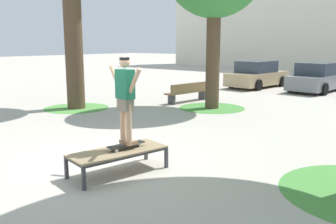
# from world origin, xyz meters

# --- Properties ---
(ground_plane) EXTENTS (120.00, 120.00, 0.00)m
(ground_plane) POSITION_xyz_m (0.00, 0.00, 0.00)
(ground_plane) COLOR #B2AA9E
(skate_box) EXTENTS (1.09, 2.00, 0.46)m
(skate_box) POSITION_xyz_m (0.73, -0.43, 0.41)
(skate_box) COLOR #38383D
(skate_box) RESTS_ON ground
(skateboard) EXTENTS (0.31, 0.82, 0.09)m
(skateboard) POSITION_xyz_m (0.76, -0.24, 0.54)
(skateboard) COLOR black
(skateboard) RESTS_ON skate_box
(skater) EXTENTS (1.00, 0.32, 1.69)m
(skater) POSITION_xyz_m (0.76, -0.24, 1.53)
(skater) COLOR tan
(skater) RESTS_ON skateboard
(grass_patch_near_left) EXTENTS (2.50, 2.50, 0.01)m
(grass_patch_near_left) POSITION_xyz_m (-5.95, 3.46, 0.00)
(grass_patch_near_left) COLOR #519342
(grass_patch_near_left) RESTS_ON ground
(grass_patch_mid_back) EXTENTS (2.56, 2.56, 0.01)m
(grass_patch_mid_back) POSITION_xyz_m (-1.94, 6.89, 0.00)
(grass_patch_mid_back) COLOR #47893D
(grass_patch_mid_back) RESTS_ON ground
(car_tan) EXTENTS (2.18, 4.33, 1.50)m
(car_tan) POSITION_xyz_m (-3.74, 14.22, 0.69)
(car_tan) COLOR tan
(car_tan) RESTS_ON ground
(car_grey) EXTENTS (2.10, 4.29, 1.50)m
(car_grey) POSITION_xyz_m (-0.52, 14.65, 0.69)
(car_grey) COLOR slate
(car_grey) RESTS_ON ground
(park_bench) EXTENTS (0.68, 2.43, 0.83)m
(park_bench) POSITION_xyz_m (-3.53, 7.49, 0.45)
(park_bench) COLOR brown
(park_bench) RESTS_ON ground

